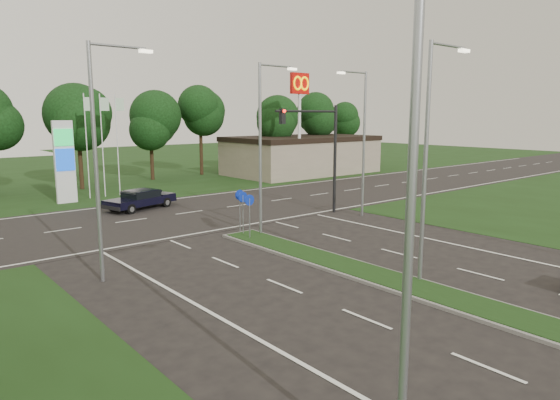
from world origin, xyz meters
TOP-DOWN VIEW (x-y plane):
  - verge_far at (0.00, 55.00)m, footprint 160.00×50.00m
  - cross_road at (0.00, 24.00)m, footprint 160.00×12.00m
  - median_kerb at (0.00, 4.00)m, footprint 2.00×26.00m
  - commercial_building at (22.00, 36.00)m, footprint 16.00×9.00m
  - streetlight_median_near at (1.00, 6.00)m, footprint 2.53×0.22m
  - streetlight_median_far at (1.00, 16.00)m, footprint 2.53×0.22m
  - streetlight_left_near at (-8.30, 0.00)m, footprint 2.53×0.22m
  - streetlight_left_far at (-8.30, 14.00)m, footprint 2.53×0.22m
  - streetlight_right_far at (8.80, 16.00)m, footprint 2.53×0.22m
  - traffic_signal at (7.19, 18.00)m, footprint 5.10×0.42m
  - median_signs at (0.00, 16.40)m, footprint 1.16×1.76m
  - gas_pylon at (-3.79, 33.05)m, footprint 5.80×1.26m
  - mcdonalds_sign at (18.00, 31.97)m, footprint 2.20×0.47m
  - treeline_far at (0.10, 39.93)m, footprint 6.00×6.00m
  - navy_sedan at (-0.91, 27.26)m, footprint 5.17×3.22m

SIDE VIEW (x-z plane):
  - verge_far at x=0.00m, z-range -0.01..0.01m
  - cross_road at x=0.00m, z-range -0.01..0.01m
  - median_kerb at x=0.00m, z-range 0.00..0.12m
  - navy_sedan at x=-0.91m, z-range 0.05..1.37m
  - median_signs at x=0.00m, z-range 0.52..2.90m
  - commercial_building at x=22.00m, z-range 0.00..4.00m
  - gas_pylon at x=-3.79m, z-range -0.80..7.20m
  - traffic_signal at x=7.19m, z-range 1.15..8.15m
  - streetlight_median_near at x=1.00m, z-range 0.58..9.58m
  - streetlight_median_far at x=1.00m, z-range 0.58..9.58m
  - streetlight_left_near at x=-8.30m, z-range 0.58..9.58m
  - streetlight_left_far at x=-8.30m, z-range 0.58..9.58m
  - streetlight_right_far at x=8.80m, z-range 0.58..9.58m
  - treeline_far at x=0.10m, z-range 1.88..11.78m
  - mcdonalds_sign at x=18.00m, z-range 2.79..13.19m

